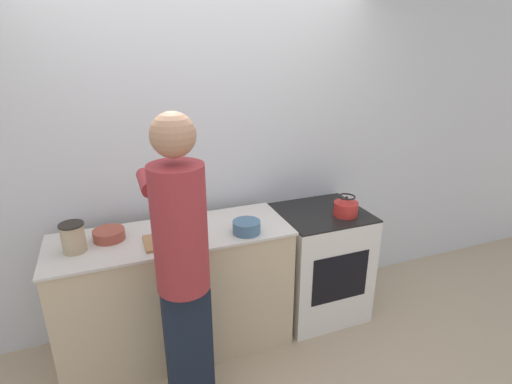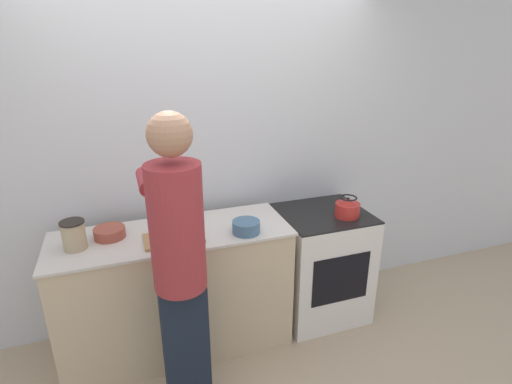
% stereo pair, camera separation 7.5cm
% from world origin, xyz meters
% --- Properties ---
extents(ground_plane, '(12.00, 12.00, 0.00)m').
position_xyz_m(ground_plane, '(0.00, 0.00, 0.00)').
color(ground_plane, tan).
extents(wall_back, '(8.00, 0.05, 2.60)m').
position_xyz_m(wall_back, '(0.00, 0.69, 1.30)').
color(wall_back, silver).
rests_on(wall_back, ground_plane).
extents(counter, '(1.59, 0.57, 0.93)m').
position_xyz_m(counter, '(-0.36, 0.28, 0.46)').
color(counter, '#C6B28E').
rests_on(counter, ground_plane).
extents(oven, '(0.66, 0.62, 0.89)m').
position_xyz_m(oven, '(0.80, 0.31, 0.45)').
color(oven, silver).
rests_on(oven, ground_plane).
extents(person, '(0.33, 0.57, 1.82)m').
position_xyz_m(person, '(-0.38, -0.23, 1.01)').
color(person, '#16202F').
rests_on(person, ground_plane).
extents(cutting_board, '(0.37, 0.23, 0.02)m').
position_xyz_m(cutting_board, '(-0.36, 0.17, 0.94)').
color(cutting_board, '#A87A4C').
rests_on(cutting_board, counter).
extents(knife, '(0.20, 0.11, 0.01)m').
position_xyz_m(knife, '(-0.32, 0.15, 0.95)').
color(knife, silver).
rests_on(knife, cutting_board).
extents(kettle, '(0.18, 0.18, 0.16)m').
position_xyz_m(kettle, '(0.93, 0.19, 0.96)').
color(kettle, red).
rests_on(kettle, oven).
extents(bowl_prep, '(0.20, 0.20, 0.07)m').
position_xyz_m(bowl_prep, '(-0.75, 0.34, 0.96)').
color(bowl_prep, '#9E4738').
rests_on(bowl_prep, counter).
extents(bowl_mixing, '(0.19, 0.19, 0.08)m').
position_xyz_m(bowl_mixing, '(0.11, 0.12, 0.97)').
color(bowl_mixing, '#426684').
rests_on(bowl_mixing, counter).
extents(canister_jar, '(0.14, 0.14, 0.18)m').
position_xyz_m(canister_jar, '(-0.94, 0.26, 1.02)').
color(canister_jar, tan).
rests_on(canister_jar, counter).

